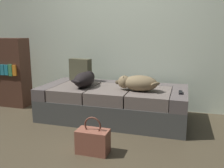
{
  "coord_description": "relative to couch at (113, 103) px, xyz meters",
  "views": [
    {
      "loc": [
        0.92,
        -2.17,
        1.18
      ],
      "look_at": [
        0.0,
        0.91,
        0.51
      ],
      "focal_mm": 39.14,
      "sensor_mm": 36.0,
      "label": 1
    }
  ],
  "objects": [
    {
      "name": "handbag",
      "position": [
        0.09,
        -1.02,
        -0.1
      ],
      "size": [
        0.32,
        0.18,
        0.38
      ],
      "color": "#92523F",
      "rests_on": "ground"
    },
    {
      "name": "bookshelf",
      "position": [
        -1.77,
        0.15,
        0.32
      ],
      "size": [
        0.56,
        0.3,
        1.1
      ],
      "color": "#4E2F21",
      "rests_on": "ground"
    },
    {
      "name": "couch",
      "position": [
        0.0,
        0.0,
        0.0
      ],
      "size": [
        1.97,
        0.93,
        0.46
      ],
      "color": "#454745",
      "rests_on": "ground"
    },
    {
      "name": "ground_plane",
      "position": [
        0.0,
        -0.96,
        -0.23
      ],
      "size": [
        10.0,
        10.0,
        0.0
      ],
      "primitive_type": "plane",
      "color": "#473D2B"
    },
    {
      "name": "back_wall",
      "position": [
        0.0,
        0.66,
        1.17
      ],
      "size": [
        6.4,
        0.1,
        2.8
      ],
      "primitive_type": "cube",
      "color": "silver",
      "rests_on": "ground"
    },
    {
      "name": "tv_remote",
      "position": [
        0.9,
        -0.11,
        0.24
      ],
      "size": [
        0.05,
        0.15,
        0.02
      ],
      "primitive_type": "cube",
      "rotation": [
        0.0,
        0.0,
        0.03
      ],
      "color": "black",
      "rests_on": "couch"
    },
    {
      "name": "dog_dark",
      "position": [
        -0.38,
        -0.08,
        0.33
      ],
      "size": [
        0.27,
        0.59,
        0.2
      ],
      "color": "black",
      "rests_on": "couch"
    },
    {
      "name": "throw_pillow",
      "position": [
        -0.6,
        0.27,
        0.4
      ],
      "size": [
        0.36,
        0.18,
        0.34
      ],
      "primitive_type": "cube",
      "rotation": [
        0.0,
        0.0,
        -0.19
      ],
      "color": "#494832",
      "rests_on": "couch"
    },
    {
      "name": "dog_tan",
      "position": [
        0.36,
        -0.13,
        0.33
      ],
      "size": [
        0.59,
        0.26,
        0.2
      ],
      "color": "olive",
      "rests_on": "couch"
    }
  ]
}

